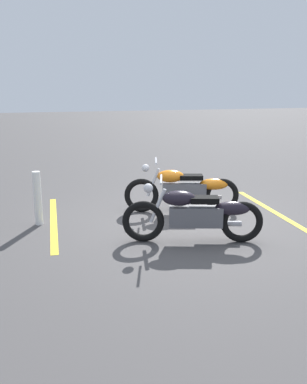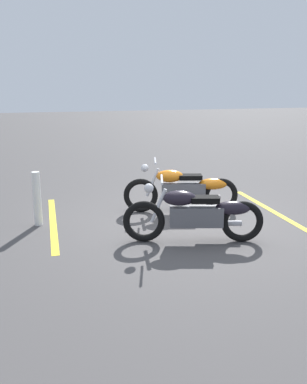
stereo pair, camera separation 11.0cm
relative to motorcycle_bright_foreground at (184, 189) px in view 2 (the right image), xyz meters
name	(u,v)px [view 2 (the right image)]	position (x,y,z in m)	size (l,w,h in m)	color
ground_plane	(192,225)	(0.11, 0.79, -0.46)	(60.00, 60.00, 0.00)	#474444
motorcycle_bright_foreground	(184,189)	(0.00, 0.00, 0.00)	(2.19, 0.76, 1.04)	black
motorcycle_dark_foreground	(197,214)	(0.33, 1.60, 0.00)	(2.18, 0.79, 1.04)	black
bollard_post	(37,199)	(2.76, 0.09, 0.02)	(0.14, 0.14, 0.97)	white
parking_stripe_near	(273,211)	(-1.71, 0.43, -0.46)	(3.20, 0.12, 0.01)	yellow
parking_stripe_mid	(53,222)	(2.51, 0.03, -0.46)	(3.20, 0.12, 0.01)	yellow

